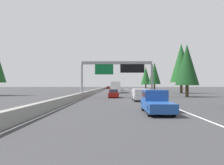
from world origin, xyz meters
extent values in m
plane|color=#38383A|center=(60.00, 0.00, 0.00)|extent=(320.00, 320.00, 0.00)
cube|color=gray|center=(80.00, 0.30, 0.45)|extent=(180.00, 0.56, 0.90)
cube|color=silver|center=(70.00, -11.52, 0.01)|extent=(160.00, 0.16, 0.01)
cube|color=silver|center=(70.00, -0.25, 0.01)|extent=(160.00, 0.16, 0.01)
cylinder|color=gray|center=(37.45, 0.30, 2.94)|extent=(0.36, 0.36, 5.88)
cylinder|color=gray|center=(37.45, -12.02, 2.94)|extent=(0.36, 0.36, 5.88)
cube|color=gray|center=(37.45, -5.86, 6.13)|extent=(0.50, 12.32, 0.50)
cube|color=#0C602D|center=(37.30, -3.64, 5.03)|extent=(0.12, 3.20, 1.90)
cube|color=black|center=(37.30, -8.57, 5.13)|extent=(0.16, 4.20, 1.50)
cube|color=#1E4793|center=(15.94, -8.96, 0.61)|extent=(5.60, 2.00, 0.70)
cube|color=#1E4793|center=(16.95, -8.96, 1.41)|extent=(2.24, 1.84, 0.90)
cube|color=#2D3847|center=(16.95, -8.96, 1.50)|extent=(2.02, 1.92, 0.41)
cylinder|color=black|center=(17.79, -8.10, 0.40)|extent=(0.80, 0.28, 0.80)
cylinder|color=black|center=(17.79, -9.82, 0.40)|extent=(0.80, 0.28, 0.80)
cylinder|color=black|center=(14.09, -8.10, 0.40)|extent=(0.80, 0.28, 0.80)
cylinder|color=black|center=(14.09, -9.82, 0.40)|extent=(0.80, 0.28, 0.80)
cube|color=silver|center=(29.97, -9.14, 0.97)|extent=(5.00, 1.95, 1.44)
cube|color=#2D3847|center=(27.67, -9.14, 1.22)|extent=(0.08, 1.48, 0.56)
cylinder|color=black|center=(31.67, -8.28, 0.35)|extent=(0.70, 0.24, 0.70)
cylinder|color=black|center=(31.67, -9.99, 0.35)|extent=(0.70, 0.24, 0.70)
cylinder|color=black|center=(28.27, -8.28, 0.35)|extent=(0.70, 0.24, 0.70)
cylinder|color=black|center=(28.27, -9.99, 0.35)|extent=(0.70, 0.24, 0.70)
cube|color=white|center=(62.47, -5.62, 1.65)|extent=(11.50, 2.50, 2.90)
cube|color=#2D3847|center=(62.47, -5.62, 2.01)|extent=(11.04, 2.55, 0.84)
cylinder|color=black|center=(66.49, -4.52, 0.50)|extent=(1.00, 0.30, 1.00)
cylinder|color=black|center=(66.49, -6.72, 0.50)|extent=(1.00, 0.30, 1.00)
cylinder|color=black|center=(58.44, -4.52, 0.50)|extent=(1.00, 0.30, 1.00)
cylinder|color=black|center=(58.44, -6.72, 0.50)|extent=(1.00, 0.30, 1.00)
cube|color=white|center=(85.10, -5.31, 1.70)|extent=(6.12, 2.40, 2.50)
cube|color=#1E4793|center=(89.35, -5.31, 1.40)|extent=(2.38, 2.30, 1.90)
cylinder|color=black|center=(89.18, -4.25, 0.45)|extent=(0.90, 0.28, 0.90)
cylinder|color=black|center=(89.18, -6.37, 0.45)|extent=(0.90, 0.28, 0.90)
cylinder|color=black|center=(83.40, -4.25, 0.45)|extent=(0.90, 0.28, 0.90)
cylinder|color=black|center=(83.40, -6.37, 0.45)|extent=(0.90, 0.28, 0.90)
cube|color=maroon|center=(37.87, -5.30, 0.53)|extent=(4.40, 1.80, 0.76)
cube|color=#2D3847|center=(37.65, -5.30, 1.19)|extent=(2.46, 1.51, 0.56)
cylinder|color=black|center=(39.27, -4.51, 0.32)|extent=(0.64, 0.22, 0.64)
cylinder|color=black|center=(39.27, -6.09, 0.32)|extent=(0.64, 0.22, 0.64)
cylinder|color=black|center=(36.46, -4.51, 0.32)|extent=(0.64, 0.22, 0.64)
cylinder|color=black|center=(36.46, -6.09, 0.32)|extent=(0.64, 0.22, 0.64)
cube|color=maroon|center=(118.16, -1.82, 0.53)|extent=(4.40, 1.80, 0.76)
cube|color=#2D3847|center=(117.94, -1.82, 1.19)|extent=(2.46, 1.51, 0.56)
cylinder|color=black|center=(119.57, -1.03, 0.32)|extent=(0.64, 0.22, 0.64)
cylinder|color=black|center=(119.57, -2.61, 0.32)|extent=(0.64, 0.22, 0.64)
cylinder|color=black|center=(116.75, -1.03, 0.32)|extent=(0.64, 0.22, 0.64)
cylinder|color=black|center=(116.75, -2.61, 0.32)|extent=(0.64, 0.22, 0.64)
cylinder|color=#4C3823|center=(40.45, -19.06, 1.09)|extent=(0.60, 0.60, 2.18)
cone|color=#143D19|center=(40.45, -19.06, 6.05)|extent=(4.36, 4.36, 7.73)
cylinder|color=#4C3823|center=(58.81, -23.28, 1.47)|extent=(0.68, 0.68, 2.94)
cone|color=#194C1E|center=(58.81, -23.28, 8.16)|extent=(5.89, 5.89, 10.44)
cylinder|color=#4C3823|center=(91.02, -21.62, 1.25)|extent=(0.63, 0.63, 2.50)
cone|color=#143D19|center=(91.02, -21.62, 6.93)|extent=(5.00, 5.00, 8.87)
cylinder|color=#4C3823|center=(103.92, -19.77, 1.16)|extent=(0.61, 0.61, 2.33)
cone|color=#194C1E|center=(103.92, -19.77, 6.45)|extent=(4.65, 4.65, 8.25)
camera|label=1|loc=(-2.36, -5.64, 2.31)|focal=36.47mm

